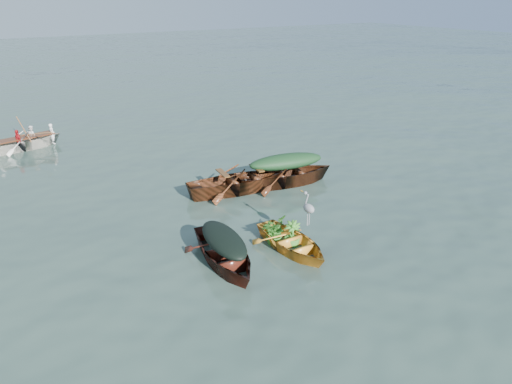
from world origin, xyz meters
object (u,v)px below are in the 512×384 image
at_px(open_wooden_boat, 240,192).
at_px(rowed_boat, 27,149).
at_px(dark_covered_boat, 224,264).
at_px(yellow_dinghy, 292,250).
at_px(green_tarp_boat, 286,185).
at_px(heron, 309,214).

xyz_separation_m(open_wooden_boat, rowed_boat, (-5.25, 9.01, 0.00)).
bearing_deg(rowed_boat, dark_covered_boat, 178.49).
xyz_separation_m(yellow_dinghy, open_wooden_boat, (0.93, 4.23, 0.00)).
relative_size(yellow_dinghy, rowed_boat, 0.76).
bearing_deg(rowed_boat, yellow_dinghy, -174.38).
distance_m(green_tarp_boat, heron, 4.48).
height_order(open_wooden_boat, heron, heron).
height_order(green_tarp_boat, rowed_boat, green_tarp_boat).
bearing_deg(dark_covered_boat, rowed_boat, 108.10).
distance_m(rowed_boat, heron, 14.08).
distance_m(yellow_dinghy, green_tarp_boat, 4.72).
distance_m(dark_covered_boat, rowed_boat, 13.15).
xyz_separation_m(yellow_dinghy, green_tarp_boat, (2.59, 3.94, 0.00)).
bearing_deg(green_tarp_boat, open_wooden_boat, 90.00).
bearing_deg(heron, yellow_dinghy, -174.81).
height_order(green_tarp_boat, open_wooden_boat, open_wooden_boat).
relative_size(yellow_dinghy, dark_covered_boat, 0.81).
relative_size(yellow_dinghy, heron, 3.49).
distance_m(green_tarp_boat, open_wooden_boat, 1.69).
height_order(dark_covered_boat, rowed_boat, rowed_boat).
bearing_deg(yellow_dinghy, open_wooden_boat, 76.90).
bearing_deg(yellow_dinghy, rowed_boat, 107.32).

